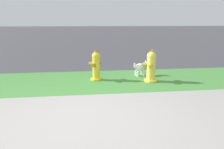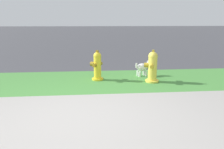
# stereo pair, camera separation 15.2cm
# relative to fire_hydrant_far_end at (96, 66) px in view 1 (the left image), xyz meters

# --- Properties ---
(ground_plane) EXTENTS (120.00, 120.00, 0.00)m
(ground_plane) POSITION_rel_fire_hydrant_far_end_xyz_m (-0.42, -2.32, -0.38)
(ground_plane) COLOR #424247
(sidewalk_pavement) EXTENTS (18.00, 2.26, 0.01)m
(sidewalk_pavement) POSITION_rel_fire_hydrant_far_end_xyz_m (-0.42, -2.32, -0.37)
(sidewalk_pavement) COLOR #9E9993
(sidewalk_pavement) RESTS_ON ground
(grass_verge) EXTENTS (18.00, 2.22, 0.01)m
(grass_verge) POSITION_rel_fire_hydrant_far_end_xyz_m (-0.42, -0.08, -0.37)
(grass_verge) COLOR #47893D
(grass_verge) RESTS_ON ground
(fire_hydrant_far_end) EXTENTS (0.34, 0.36, 0.78)m
(fire_hydrant_far_end) POSITION_rel_fire_hydrant_far_end_xyz_m (0.00, 0.00, 0.00)
(fire_hydrant_far_end) COLOR yellow
(fire_hydrant_far_end) RESTS_ON ground
(fire_hydrant_at_driveway) EXTENTS (0.39, 0.40, 0.81)m
(fire_hydrant_at_driveway) POSITION_rel_fire_hydrant_far_end_xyz_m (1.37, -0.31, 0.02)
(fire_hydrant_at_driveway) COLOR yellow
(fire_hydrant_at_driveway) RESTS_ON ground
(small_white_dog) EXTENTS (0.47, 0.29, 0.44)m
(small_white_dog) POSITION_rel_fire_hydrant_far_end_xyz_m (1.29, 0.31, -0.13)
(small_white_dog) COLOR white
(small_white_dog) RESTS_ON ground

